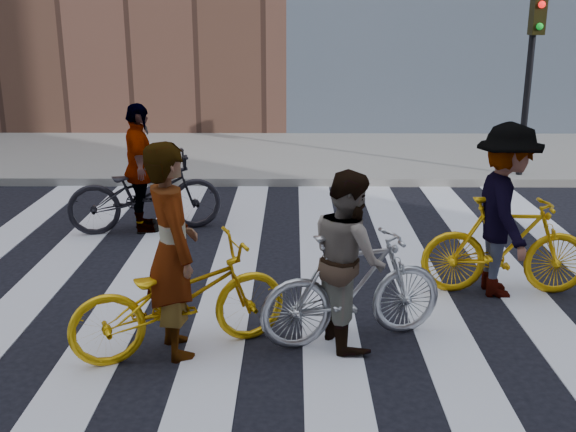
{
  "coord_description": "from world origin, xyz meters",
  "views": [
    {
      "loc": [
        0.19,
        -6.91,
        2.98
      ],
      "look_at": [
        0.12,
        0.3,
        0.84
      ],
      "focal_mm": 42.0,
      "sensor_mm": 36.0,
      "label": 1
    }
  ],
  "objects_px": {
    "bike_yellow_right": "(506,246)",
    "rider_rear": "(140,169)",
    "bike_dark_rear": "(145,193)",
    "rider_left": "(172,251)",
    "traffic_signal": "(532,58)",
    "rider_right": "(505,211)",
    "bike_yellow_left": "(180,298)",
    "bike_silver_mid": "(353,287)",
    "rider_mid": "(348,258)"
  },
  "relations": [
    {
      "from": "traffic_signal",
      "to": "rider_rear",
      "type": "relative_size",
      "value": 1.81
    },
    {
      "from": "bike_dark_rear",
      "to": "rider_mid",
      "type": "height_order",
      "value": "rider_mid"
    },
    {
      "from": "bike_yellow_left",
      "to": "bike_dark_rear",
      "type": "distance_m",
      "value": 3.81
    },
    {
      "from": "bike_yellow_left",
      "to": "bike_yellow_right",
      "type": "xyz_separation_m",
      "value": [
        3.38,
        1.4,
        0.03
      ]
    },
    {
      "from": "traffic_signal",
      "to": "bike_dark_rear",
      "type": "height_order",
      "value": "traffic_signal"
    },
    {
      "from": "bike_silver_mid",
      "to": "bike_yellow_right",
      "type": "distance_m",
      "value": 2.14
    },
    {
      "from": "traffic_signal",
      "to": "rider_right",
      "type": "height_order",
      "value": "traffic_signal"
    },
    {
      "from": "bike_dark_rear",
      "to": "rider_rear",
      "type": "bearing_deg",
      "value": 74.7
    },
    {
      "from": "bike_yellow_right",
      "to": "bike_silver_mid",
      "type": "bearing_deg",
      "value": 125.37
    },
    {
      "from": "rider_mid",
      "to": "rider_rear",
      "type": "height_order",
      "value": "rider_rear"
    },
    {
      "from": "traffic_signal",
      "to": "bike_yellow_left",
      "type": "height_order",
      "value": "traffic_signal"
    },
    {
      "from": "rider_mid",
      "to": "bike_yellow_right",
      "type": "bearing_deg",
      "value": -74.9
    },
    {
      "from": "bike_silver_mid",
      "to": "bike_dark_rear",
      "type": "distance_m",
      "value": 4.35
    },
    {
      "from": "bike_yellow_left",
      "to": "bike_silver_mid",
      "type": "relative_size",
      "value": 1.11
    },
    {
      "from": "bike_yellow_right",
      "to": "bike_dark_rear",
      "type": "bearing_deg",
      "value": 65.29
    },
    {
      "from": "bike_dark_rear",
      "to": "rider_right",
      "type": "height_order",
      "value": "rider_right"
    },
    {
      "from": "bike_yellow_left",
      "to": "rider_left",
      "type": "height_order",
      "value": "rider_left"
    },
    {
      "from": "rider_mid",
      "to": "rider_right",
      "type": "relative_size",
      "value": 0.87
    },
    {
      "from": "bike_dark_rear",
      "to": "rider_mid",
      "type": "bearing_deg",
      "value": -157.72
    },
    {
      "from": "traffic_signal",
      "to": "bike_yellow_right",
      "type": "height_order",
      "value": "traffic_signal"
    },
    {
      "from": "traffic_signal",
      "to": "rider_left",
      "type": "distance_m",
      "value": 8.56
    },
    {
      "from": "rider_left",
      "to": "rider_mid",
      "type": "relative_size",
      "value": 1.18
    },
    {
      "from": "traffic_signal",
      "to": "bike_yellow_left",
      "type": "distance_m",
      "value": 8.61
    },
    {
      "from": "bike_silver_mid",
      "to": "rider_right",
      "type": "xyz_separation_m",
      "value": [
        1.74,
        1.18,
        0.41
      ]
    },
    {
      "from": "bike_dark_rear",
      "to": "bike_yellow_right",
      "type": "bearing_deg",
      "value": -131.94
    },
    {
      "from": "bike_silver_mid",
      "to": "rider_rear",
      "type": "relative_size",
      "value": 0.99
    },
    {
      "from": "bike_yellow_left",
      "to": "rider_right",
      "type": "relative_size",
      "value": 1.05
    },
    {
      "from": "rider_rear",
      "to": "bike_silver_mid",
      "type": "bearing_deg",
      "value": -156.68
    },
    {
      "from": "traffic_signal",
      "to": "rider_mid",
      "type": "height_order",
      "value": "traffic_signal"
    },
    {
      "from": "bike_silver_mid",
      "to": "rider_left",
      "type": "bearing_deg",
      "value": 80.09
    },
    {
      "from": "rider_left",
      "to": "rider_right",
      "type": "height_order",
      "value": "rider_left"
    },
    {
      "from": "rider_left",
      "to": "rider_right",
      "type": "bearing_deg",
      "value": -91.33
    },
    {
      "from": "traffic_signal",
      "to": "rider_rear",
      "type": "height_order",
      "value": "traffic_signal"
    },
    {
      "from": "rider_right",
      "to": "rider_left",
      "type": "bearing_deg",
      "value": 114.47
    },
    {
      "from": "bike_dark_rear",
      "to": "rider_right",
      "type": "xyz_separation_m",
      "value": [
        4.42,
        -2.24,
        0.39
      ]
    },
    {
      "from": "bike_yellow_left",
      "to": "bike_yellow_right",
      "type": "distance_m",
      "value": 3.66
    },
    {
      "from": "bike_silver_mid",
      "to": "bike_dark_rear",
      "type": "bearing_deg",
      "value": 20.49
    },
    {
      "from": "bike_yellow_right",
      "to": "bike_dark_rear",
      "type": "xyz_separation_m",
      "value": [
        -4.47,
        2.24,
        0.01
      ]
    },
    {
      "from": "bike_dark_rear",
      "to": "rider_left",
      "type": "height_order",
      "value": "rider_left"
    },
    {
      "from": "bike_yellow_right",
      "to": "rider_rear",
      "type": "distance_m",
      "value": 5.06
    },
    {
      "from": "traffic_signal",
      "to": "bike_dark_rear",
      "type": "distance_m",
      "value": 7.2
    },
    {
      "from": "bike_dark_rear",
      "to": "rider_left",
      "type": "relative_size",
      "value": 1.1
    },
    {
      "from": "rider_mid",
      "to": "rider_rear",
      "type": "bearing_deg",
      "value": 20.49
    },
    {
      "from": "traffic_signal",
      "to": "bike_silver_mid",
      "type": "height_order",
      "value": "traffic_signal"
    },
    {
      "from": "traffic_signal",
      "to": "bike_dark_rear",
      "type": "xyz_separation_m",
      "value": [
        -6.34,
        -2.95,
        -1.71
      ]
    },
    {
      "from": "bike_silver_mid",
      "to": "rider_left",
      "type": "distance_m",
      "value": 1.71
    },
    {
      "from": "rider_mid",
      "to": "rider_rear",
      "type": "relative_size",
      "value": 0.91
    },
    {
      "from": "bike_yellow_left",
      "to": "rider_right",
      "type": "xyz_separation_m",
      "value": [
        3.33,
        1.4,
        0.43
      ]
    },
    {
      "from": "rider_left",
      "to": "rider_rear",
      "type": "bearing_deg",
      "value": -7.16
    },
    {
      "from": "bike_yellow_left",
      "to": "bike_dark_rear",
      "type": "xyz_separation_m",
      "value": [
        -1.09,
        3.64,
        0.04
      ]
    }
  ]
}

